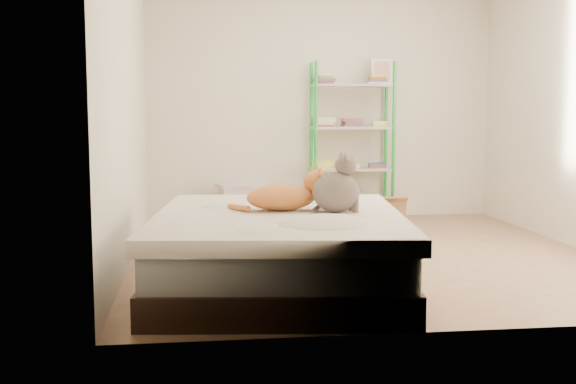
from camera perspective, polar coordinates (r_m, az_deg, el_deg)
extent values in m
cube|color=tan|center=(6.06, 6.00, -4.91)|extent=(3.80, 4.20, 0.01)
cube|color=#EFDFC8|center=(8.00, 2.64, 7.29)|extent=(3.80, 0.01, 2.60)
cube|color=#EFDFC8|center=(3.93, 13.33, 7.77)|extent=(3.80, 0.01, 2.60)
cube|color=#EFDFC8|center=(5.80, -12.59, 7.37)|extent=(0.01, 4.20, 2.60)
cube|color=#442D21|center=(4.89, -0.72, -6.50)|extent=(1.81, 2.16, 0.20)
cube|color=silver|center=(4.84, -0.73, -4.10)|extent=(1.75, 2.09, 0.22)
cube|color=beige|center=(4.82, -0.73, -2.24)|extent=(1.84, 2.20, 0.10)
cylinder|color=green|center=(7.61, 2.22, 3.93)|extent=(0.04, 0.04, 1.70)
cylinder|color=green|center=(7.92, 1.84, 4.04)|extent=(0.04, 0.04, 1.70)
cylinder|color=green|center=(7.79, 8.34, 3.93)|extent=(0.04, 0.04, 1.70)
cylinder|color=green|center=(8.10, 7.73, 4.04)|extent=(0.04, 0.04, 1.70)
cube|color=#B5B5AE|center=(7.92, 5.01, -1.44)|extent=(0.86, 0.34, 0.02)
cube|color=#B5B5AE|center=(7.87, 5.04, 1.81)|extent=(0.86, 0.34, 0.02)
cube|color=#B5B5AE|center=(7.84, 5.07, 5.09)|extent=(0.86, 0.34, 0.02)
cube|color=#B5B5AE|center=(7.84, 5.11, 8.38)|extent=(0.86, 0.34, 0.02)
cube|color=#A25035|center=(7.91, 5.01, -1.02)|extent=(0.20, 0.16, 0.09)
cube|color=#A25035|center=(7.80, 2.89, 2.21)|extent=(0.20, 0.16, 0.09)
cube|color=#A25035|center=(7.86, 5.04, 2.23)|extent=(0.20, 0.16, 0.09)
cube|color=#A25035|center=(7.93, 7.16, 2.24)|extent=(0.20, 0.16, 0.09)
cube|color=#A25035|center=(7.78, 2.91, 5.52)|extent=(0.20, 0.16, 0.09)
cube|color=#A25035|center=(7.84, 5.08, 5.51)|extent=(0.20, 0.16, 0.09)
cube|color=#A25035|center=(7.91, 7.21, 5.49)|extent=(0.20, 0.16, 0.09)
cube|color=#A25035|center=(7.78, 2.93, 8.83)|extent=(0.20, 0.16, 0.09)
cube|color=#A25035|center=(7.91, 7.26, 8.75)|extent=(0.20, 0.16, 0.09)
cube|color=white|center=(7.97, 7.41, 9.42)|extent=(0.22, 0.09, 0.28)
cube|color=red|center=(7.96, 7.43, 9.42)|extent=(0.17, 0.06, 0.21)
cube|color=#B4844F|center=(7.17, 7.20, -1.83)|extent=(0.46, 0.37, 0.32)
cube|color=#602C80|center=(7.00, 7.61, -2.10)|extent=(0.27, 0.01, 0.07)
cube|color=#B4844F|center=(6.98, 7.59, -0.76)|extent=(0.46, 0.15, 0.10)
cube|color=silver|center=(7.71, -4.21, -0.98)|extent=(0.38, 0.35, 0.38)
cube|color=silver|center=(7.68, -4.22, 0.53)|extent=(0.41, 0.38, 0.03)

